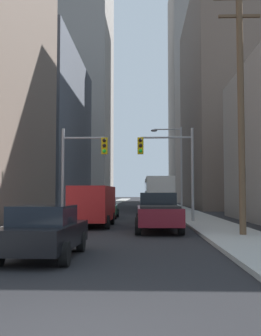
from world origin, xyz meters
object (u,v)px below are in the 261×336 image
Objects in this scene: traffic_signal_near_right at (169,159)px; traffic_signal_near_left at (82,160)px; pickup_truck_maroon at (158,212)px; sedan_black at (44,231)px; cargo_van_red at (93,204)px; city_bus at (158,193)px; sedan_silver at (153,210)px; sedan_green at (105,208)px.

traffic_signal_near_left is at bearing -180.00° from traffic_signal_near_right.
sedan_black is at bearing -112.88° from pickup_truck_maroon.
city_bus is at bearing 77.02° from cargo_van_red.
cargo_van_red is 4.01m from traffic_signal_near_left.
pickup_truck_maroon is 0.91× the size of traffic_signal_near_left.
traffic_signal_near_right is (0.95, -0.88, 3.26)m from sedan_silver.
city_bus is at bearing 90.51° from traffic_signal_near_right.
pickup_truck_maroon is 1.03× the size of cargo_van_red.
pickup_truck_maroon is at bearing -98.80° from traffic_signal_near_right.
sedan_black is 15.03m from traffic_signal_near_right.
traffic_signal_near_left is 5.50m from traffic_signal_near_right.
cargo_van_red reaches higher than sedan_green.
city_bus reaches higher than sedan_black.
traffic_signal_near_left is (-4.55, -0.88, 3.23)m from sedan_silver.
sedan_black is 1.00× the size of sedan_green.
city_bus is 30.15m from sedan_black.
city_bus reaches higher than cargo_van_red.
traffic_signal_near_right is at bearing 0.00° from traffic_signal_near_left.
sedan_black is at bearing -103.19° from sedan_silver.
cargo_van_red is at bearing 89.95° from sedan_black.
sedan_silver is 0.71× the size of traffic_signal_near_right.
cargo_van_red is at bearing -148.19° from traffic_signal_near_right.
sedan_black is (-0.01, -11.25, -0.52)m from cargo_van_red.
city_bus is 1.92× the size of traffic_signal_near_right.
traffic_signal_near_right is at bearing -47.82° from sedan_green.
sedan_silver is (3.47, 3.62, -0.52)m from cargo_van_red.
cargo_van_red is at bearing -68.51° from traffic_signal_near_left.
cargo_van_red is 7.73m from sedan_green.
sedan_silver is at bearing 10.96° from traffic_signal_near_left.
sedan_silver is 5.65m from traffic_signal_near_left.
pickup_truck_maroon is 6.38m from traffic_signal_near_right.
pickup_truck_maroon is at bearing -70.81° from sedan_green.
sedan_black is 0.71× the size of traffic_signal_near_right.
traffic_signal_near_right is at bearing 72.42° from sedan_black.
sedan_black is at bearing -107.58° from traffic_signal_near_right.
sedan_green is 0.71× the size of traffic_signal_near_right.
city_bus is at bearing 88.09° from pickup_truck_maroon.
pickup_truck_maroon is 11.09m from sedan_green.
pickup_truck_maroon reaches higher than sedan_green.
sedan_green is at bearing 109.19° from pickup_truck_maroon.
city_bus is at bearing 71.30° from traffic_signal_near_left.
city_bus is 2.72× the size of sedan_silver.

